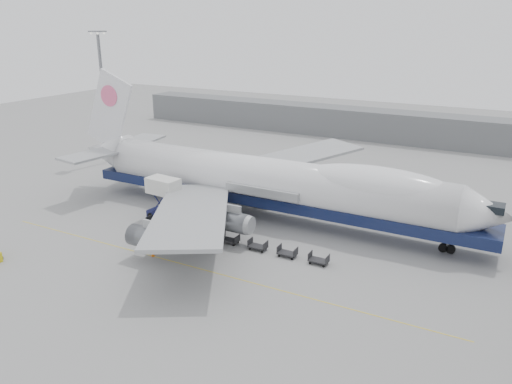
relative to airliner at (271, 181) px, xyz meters
The scene contains 14 objects.
ground 13.27m from the airliner, 93.08° to the right, with size 260.00×260.00×0.00m, color gray.
apron_line 18.87m from the airliner, 92.05° to the right, with size 60.00×0.15×0.01m, color gold.
hangar 59.01m from the airliner, 100.40° to the left, with size 110.00×8.00×7.00m, color slate.
floodlight_mast 45.14m from the airliner, 164.28° to the left, with size 2.40×2.40×25.43m.
airliner is the anchor object (origin of this frame).
catering_truck 15.41m from the airliner, 150.63° to the right, with size 5.28×3.86×6.12m.
traffic_cone 20.00m from the airliner, 111.25° to the right, with size 0.42×0.42×0.62m.
dolly_0 17.21m from the airliner, 140.92° to the right, with size 2.30×1.35×1.30m.
dolly_1 14.46m from the airliner, 130.04° to the right, with size 2.30×1.35×1.30m.
dolly_2 12.45m from the airliner, 114.21° to the right, with size 2.30×1.35×1.30m.
dolly_3 11.56m from the airliner, 93.36° to the right, with size 2.30×1.35×1.30m.
dolly_4 12.05m from the airliner, 71.62° to the right, with size 2.30×1.35×1.30m.
dolly_5 13.76m from the airliner, 54.13° to the right, with size 2.30×1.35×1.30m.
dolly_6 16.33m from the airliner, 41.91° to the right, with size 2.30×1.35×1.30m.
Camera 1 is at (30.69, -48.35, 27.03)m, focal length 35.00 mm.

